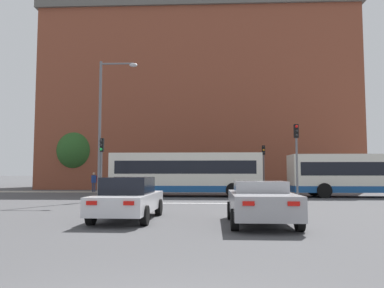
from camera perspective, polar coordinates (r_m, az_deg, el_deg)
stop_line_strip at (r=20.86m, az=0.73°, el=-9.01°), size 8.52×0.30×0.01m
far_pavement at (r=32.83m, az=1.40°, el=-7.33°), size 69.47×2.50×0.01m
brick_civic_building at (r=44.40m, az=1.12°, el=6.55°), size 33.46×14.45×25.86m
car_saloon_left at (r=13.75m, az=-9.66°, el=-8.16°), size 2.05×4.68×1.52m
car_roadster_right at (r=12.50m, az=10.46°, el=-8.74°), size 2.12×4.34×1.40m
bus_crossing_lead at (r=26.94m, az=-0.93°, el=-4.48°), size 10.63×2.77×3.07m
bus_crossing_trailing at (r=28.75m, az=24.79°, el=-4.21°), size 10.21×2.70×2.95m
traffic_light_near_right at (r=22.67m, az=15.66°, el=-0.86°), size 0.26×0.31×4.52m
traffic_light_far_right at (r=32.66m, az=10.87°, el=-2.51°), size 0.26×0.31×4.03m
traffic_light_near_left at (r=22.92m, az=-13.66°, el=-2.14°), size 0.26×0.31×3.74m
street_lamp_junction at (r=23.06m, az=-13.00°, el=4.16°), size 2.32×0.36×8.42m
pedestrian_waiting at (r=34.08m, az=-14.00°, el=-5.42°), size 0.31×0.44×1.71m
pedestrian_walking_east at (r=33.86m, az=-14.74°, el=-5.42°), size 0.42×0.26×1.70m
pedestrian_walking_west at (r=32.64m, az=-0.05°, el=-5.77°), size 0.25×0.42×1.56m
tree_by_building at (r=40.27m, az=-17.06°, el=-1.03°), size 4.23×4.23×6.15m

